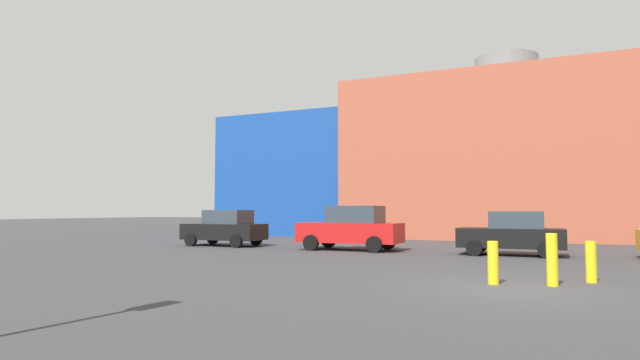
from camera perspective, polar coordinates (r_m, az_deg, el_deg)
The scene contains 8 objects.
ground_plane at distance 11.94m, azimuth 20.33°, elevation -11.26°, with size 200.00×200.00×0.00m, color #38383A.
building_backdrop at distance 35.48m, azimuth 20.28°, elevation 1.49°, with size 38.20×12.36×11.74m.
parked_car_0 at distance 24.89m, azimuth -10.55°, elevation -5.30°, with size 3.93×1.93×1.70m.
parked_car_1 at distance 21.89m, azimuth 3.52°, elevation -5.38°, with size 4.33×2.12×1.88m.
parked_car_2 at distance 20.54m, azimuth 20.66°, elevation -5.61°, with size 3.79×1.86×1.64m.
bollard_yellow_0 at distance 12.38m, azimuth 18.75°, elevation -8.74°, with size 0.24×0.24×0.97m, color yellow.
bollard_yellow_1 at distance 13.53m, azimuth 28.02°, elevation -8.08°, with size 0.24×0.24×0.96m, color yellow.
bollard_yellow_2 at distance 12.54m, azimuth 24.49°, elevation -8.10°, with size 0.24×0.24×1.16m, color yellow.
Camera 1 is at (0.80, -11.79, 1.66)m, focal length 28.65 mm.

